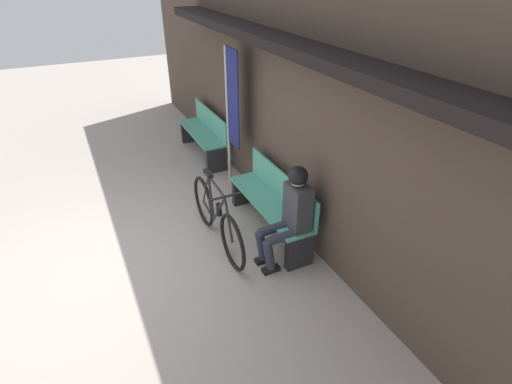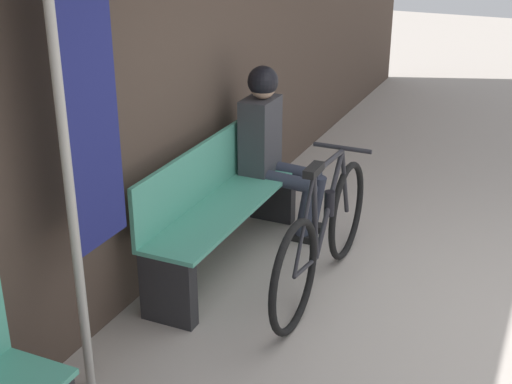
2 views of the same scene
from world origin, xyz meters
TOP-DOWN VIEW (x-y plane):
  - ground_plane at (0.00, 0.00)m, footprint 24.00×24.00m
  - storefront_wall at (0.00, 2.39)m, footprint 12.00×0.56m
  - park_bench_near at (0.16, 2.07)m, footprint 1.74×0.42m
  - bicycle at (0.10, 1.29)m, footprint 1.75×0.40m
  - person_seated at (0.82, 1.96)m, footprint 0.34×0.62m
  - park_bench_far at (-2.58, 2.06)m, footprint 1.60×0.42m
  - banner_pole at (-1.22, 2.08)m, footprint 0.45×0.05m

SIDE VIEW (x-z plane):
  - ground_plane at x=0.00m, z-range 0.00..0.00m
  - bicycle at x=0.10m, z-range -0.09..0.87m
  - park_bench_far at x=-2.58m, z-range -0.03..0.85m
  - park_bench_near at x=0.16m, z-range -0.02..0.86m
  - person_seated at x=0.82m, z-range 0.10..1.39m
  - banner_pole at x=-1.22m, z-range 0.26..2.48m
  - storefront_wall at x=0.00m, z-range 0.06..3.26m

